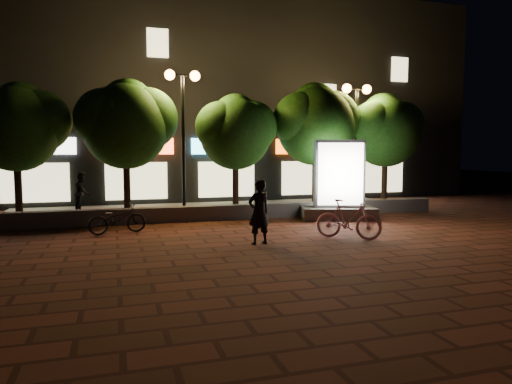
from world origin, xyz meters
name	(u,v)px	position (x,y,z in m)	size (l,w,h in m)	color
ground	(268,240)	(0.00, 0.00, 0.00)	(80.00, 80.00, 0.00)	maroon
retaining_wall	(232,212)	(0.00, 4.00, 0.25)	(16.00, 0.45, 0.50)	slate
sidewalk	(217,209)	(0.00, 6.50, 0.04)	(16.00, 5.00, 0.08)	slate
building_block	(190,102)	(-0.01, 12.99, 5.00)	(28.00, 8.12, 11.30)	black
tree_far_left	(17,124)	(-6.95, 5.46, 3.29)	(3.36, 2.80, 4.63)	#311C13
tree_left	(127,121)	(-3.45, 5.46, 3.44)	(3.60, 3.00, 4.89)	#311C13
tree_mid	(236,129)	(0.55, 5.46, 3.22)	(3.24, 2.70, 4.50)	#311C13
tree_right	(316,121)	(3.86, 5.46, 3.57)	(3.72, 3.10, 5.07)	#311C13
tree_far_right	(386,128)	(7.05, 5.46, 3.37)	(3.48, 2.90, 4.76)	#311C13
street_lamp_left	(183,105)	(-1.50, 5.20, 4.03)	(1.26, 0.36, 5.18)	black
street_lamp_right	(356,114)	(5.50, 5.20, 3.89)	(1.26, 0.36, 4.98)	black
ad_kiosk	(339,187)	(3.57, 2.88, 1.12)	(2.82, 1.96, 2.77)	slate
scooter_pink	(348,219)	(2.11, -0.52, 0.54)	(0.50, 1.78, 1.07)	pink
rider	(259,212)	(-0.43, -0.51, 0.83)	(0.61, 0.40, 1.66)	black
scooter_parked	(117,219)	(-3.87, 2.17, 0.43)	(0.57, 1.63, 0.85)	black
pedestrian	(82,192)	(-5.09, 6.75, 0.85)	(0.75, 0.59, 1.55)	black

